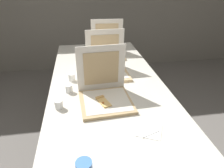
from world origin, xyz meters
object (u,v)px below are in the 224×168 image
cup_white_mid (72,77)px  table (107,86)px  cup_white_near_center (69,89)px  cup_white_far (80,64)px  napkin_pile (147,129)px  cup_white_near_left (59,105)px  pizza_box_front (105,94)px  pizza_box_middle (107,68)px  pizza_box_back (108,50)px

cup_white_mid → table: bearing=-12.0°
cup_white_near_center → cup_white_far: bearing=79.1°
cup_white_near_center → napkin_pile: size_ratio=0.32×
table → cup_white_near_left: size_ratio=35.68×
table → pizza_box_front: (-0.06, -0.31, 0.10)m
pizza_box_middle → cup_white_far: size_ratio=6.20×
table → pizza_box_middle: 0.19m
table → pizza_box_middle: size_ratio=5.76×
pizza_box_back → napkin_pile: pizza_box_back is taller
cup_white_far → napkin_pile: 1.10m
cup_white_near_left → napkin_pile: 0.63m
cup_white_near_center → pizza_box_middle: bearing=41.1°
pizza_box_front → pizza_box_back: bearing=77.2°
pizza_box_front → cup_white_mid: (-0.24, 0.37, -0.02)m
pizza_box_middle → cup_white_near_center: size_ratio=6.20×
pizza_box_middle → pizza_box_back: pizza_box_middle is taller
pizza_box_middle → cup_white_near_center: (-0.35, -0.30, -0.02)m
pizza_box_middle → cup_white_mid: (-0.33, -0.10, -0.02)m
pizza_box_front → cup_white_near_left: (-0.33, -0.05, -0.02)m
cup_white_far → cup_white_mid: same height
cup_white_mid → cup_white_near_center: bearing=-95.3°
napkin_pile → pizza_box_front: bearing=120.0°
pizza_box_back → napkin_pile: bearing=-83.7°
pizza_box_front → pizza_box_back: pizza_box_front is taller
pizza_box_back → napkin_pile: 1.36m
table → cup_white_near_left: 0.53m
napkin_pile → pizza_box_back: bearing=92.1°
pizza_box_back → napkin_pile: (0.05, -1.35, -0.05)m
cup_white_near_left → table: bearing=42.8°
pizza_box_middle → cup_white_mid: pizza_box_middle is taller
table → cup_white_near_left: bearing=-137.2°
pizza_box_back → cup_white_mid: bearing=-119.1°
table → pizza_box_back: pizza_box_back is taller
pizza_box_front → cup_white_far: bearing=100.5°
napkin_pile → cup_white_mid: bearing=121.8°
pizza_box_front → napkin_pile: pizza_box_front is taller
cup_white_far → cup_white_near_center: same height
pizza_box_front → cup_white_mid: bearing=119.9°
table → pizza_box_back: (0.11, 0.68, 0.10)m
pizza_box_back → pizza_box_front: bearing=-95.1°
pizza_box_middle → pizza_box_back: size_ratio=0.98×
cup_white_near_left → cup_white_mid: 0.43m
napkin_pile → cup_white_far: bearing=110.1°
table → cup_white_far: bearing=121.7°
pizza_box_middle → cup_white_near_center: 0.46m
pizza_box_front → napkin_pile: 0.42m
pizza_box_front → cup_white_mid: size_ratio=6.26×
cup_white_near_center → napkin_pile: cup_white_near_center is taller
pizza_box_front → cup_white_near_center: 0.31m
cup_white_near_left → napkin_pile: bearing=-30.3°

